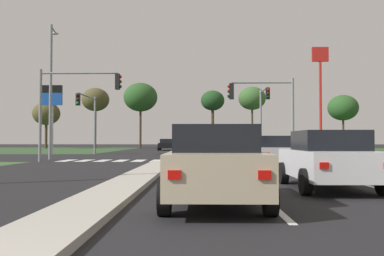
{
  "coord_description": "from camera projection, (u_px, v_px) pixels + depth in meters",
  "views": [
    {
      "loc": [
        2.07,
        -1.77,
        1.3
      ],
      "look_at": [
        1.48,
        28.59,
        2.18
      ],
      "focal_mm": 39.36,
      "sensor_mm": 36.0,
      "label": 1
    }
  ],
  "objects": [
    {
      "name": "ground_plane",
      "position": [
        173.0,
        157.0,
        31.76
      ],
      "size": [
        200.0,
        200.0,
        0.0
      ],
      "primitive_type": "plane",
      "color": "black"
    },
    {
      "name": "grass_verge_far_right",
      "position": [
        377.0,
        150.0,
        55.75
      ],
      "size": [
        35.0,
        35.0,
        0.01
      ],
      "primitive_type": "cube",
      "color": "#2D4C28",
      "rests_on": "ground"
    },
    {
      "name": "median_island_near",
      "position": [
        132.0,
        181.0,
        12.77
      ],
      "size": [
        1.2,
        22.0,
        0.14
      ],
      "primitive_type": "cube",
      "color": "#ADA89E",
      "rests_on": "ground"
    },
    {
      "name": "median_island_far",
      "position": [
        185.0,
        149.0,
        56.74
      ],
      "size": [
        1.2,
        36.0,
        0.14
      ],
      "primitive_type": "cube",
      "color": "gray",
      "rests_on": "ground"
    },
    {
      "name": "lane_dash_near",
      "position": [
        281.0,
        214.0,
        7.42
      ],
      "size": [
        0.14,
        2.0,
        0.01
      ],
      "primitive_type": "cube",
      "color": "silver",
      "rests_on": "ground"
    },
    {
      "name": "lane_dash_second",
      "position": [
        245.0,
        181.0,
        13.41
      ],
      "size": [
        0.14,
        2.0,
        0.01
      ],
      "primitive_type": "cube",
      "color": "silver",
      "rests_on": "ground"
    },
    {
      "name": "lane_dash_third",
      "position": [
        231.0,
        168.0,
        19.41
      ],
      "size": [
        0.14,
        2.0,
        0.01
      ],
      "primitive_type": "cube",
      "color": "silver",
      "rests_on": "ground"
    },
    {
      "name": "edge_line_right",
      "position": [
        347.0,
        180.0,
        13.64
      ],
      "size": [
        0.14,
        24.0,
        0.01
      ],
      "primitive_type": "cube",
      "color": "silver",
      "rests_on": "ground"
    },
    {
      "name": "stop_bar_near",
      "position": [
        230.0,
        162.0,
        24.69
      ],
      "size": [
        6.4,
        0.5,
        0.01
      ],
      "primitive_type": "cube",
      "color": "silver",
      "rests_on": "ground"
    },
    {
      "name": "crosswalk_bar_near",
      "position": [
        67.0,
        161.0,
        26.68
      ],
      "size": [
        0.7,
        2.8,
        0.01
      ],
      "primitive_type": "cube",
      "color": "silver",
      "rests_on": "ground"
    },
    {
      "name": "crosswalk_bar_second",
      "position": [
        85.0,
        161.0,
        26.66
      ],
      "size": [
        0.7,
        2.8,
        0.01
      ],
      "primitive_type": "cube",
      "color": "silver",
      "rests_on": "ground"
    },
    {
      "name": "crosswalk_bar_third",
      "position": [
        103.0,
        161.0,
        26.64
      ],
      "size": [
        0.7,
        2.8,
        0.01
      ],
      "primitive_type": "cube",
      "color": "silver",
      "rests_on": "ground"
    },
    {
      "name": "crosswalk_bar_fourth",
      "position": [
        121.0,
        161.0,
        26.62
      ],
      "size": [
        0.7,
        2.8,
        0.01
      ],
      "primitive_type": "cube",
      "color": "silver",
      "rests_on": "ground"
    },
    {
      "name": "crosswalk_bar_fifth",
      "position": [
        139.0,
        161.0,
        26.6
      ],
      "size": [
        0.7,
        2.8,
        0.01
      ],
      "primitive_type": "cube",
      "color": "silver",
      "rests_on": "ground"
    },
    {
      "name": "crosswalk_bar_sixth",
      "position": [
        157.0,
        161.0,
        26.57
      ],
      "size": [
        0.7,
        2.8,
        0.01
      ],
      "primitive_type": "cube",
      "color": "silver",
      "rests_on": "ground"
    },
    {
      "name": "car_white_near",
      "position": [
        328.0,
        159.0,
        11.21
      ],
      "size": [
        2.05,
        4.15,
        1.55
      ],
      "color": "silver",
      "rests_on": "ground"
    },
    {
      "name": "car_beige_second",
      "position": [
        214.0,
        164.0,
        8.63
      ],
      "size": [
        2.03,
        4.48,
        1.59
      ],
      "color": "#BCAD8E",
      "rests_on": "ground"
    },
    {
      "name": "car_silver_third",
      "position": [
        274.0,
        152.0,
        19.74
      ],
      "size": [
        2.01,
        4.3,
        1.5
      ],
      "color": "#B7B7BC",
      "rests_on": "ground"
    },
    {
      "name": "car_black_fourth",
      "position": [
        167.0,
        144.0,
        53.43
      ],
      "size": [
        2.01,
        4.33,
        1.47
      ],
      "rotation": [
        0.0,
        0.0,
        3.14
      ],
      "color": "black",
      "rests_on": "ground"
    },
    {
      "name": "traffic_signal_far_left",
      "position": [
        89.0,
        112.0,
        36.43
      ],
      "size": [
        0.32,
        5.73,
        5.3
      ],
      "color": "gray",
      "rests_on": "ground"
    },
    {
      "name": "traffic_signal_far_right",
      "position": [
        263.0,
        109.0,
        36.8
      ],
      "size": [
        0.32,
        4.37,
        5.89
      ],
      "color": "gray",
      "rests_on": "ground"
    },
    {
      "name": "traffic_signal_near_right",
      "position": [
        268.0,
        104.0,
        25.14
      ],
      "size": [
        3.99,
        0.32,
        5.01
      ],
      "color": "gray",
      "rests_on": "ground"
    },
    {
      "name": "traffic_signal_near_left",
      "position": [
        70.0,
        97.0,
        25.39
      ],
      "size": [
        5.04,
        0.32,
        5.61
      ],
      "color": "gray",
      "rests_on": "ground"
    },
    {
      "name": "street_lamp_second",
      "position": [
        51.0,
        85.0,
        28.64
      ],
      "size": [
        0.68,
        1.85,
        9.17
      ],
      "color": "gray",
      "rests_on": "ground"
    },
    {
      "name": "pedestrian_at_median",
      "position": [
        181.0,
        142.0,
        42.17
      ],
      "size": [
        0.34,
        0.34,
        1.65
      ],
      "rotation": [
        0.0,
        0.0,
        3.41
      ],
      "color": "#4C4C4C",
      "rests_on": "median_island_far"
    },
    {
      "name": "fastfood_pole_sign",
      "position": [
        320.0,
        75.0,
        46.3
      ],
      "size": [
        1.8,
        0.4,
        11.57
      ],
      "color": "red",
      "rests_on": "ground"
    },
    {
      "name": "fuel_price_totem",
      "position": [
        52.0,
        104.0,
        37.92
      ],
      "size": [
        1.8,
        0.24,
        6.26
      ],
      "color": "silver",
      "rests_on": "ground"
    },
    {
      "name": "treeline_near",
      "position": [
        46.0,
        114.0,
        67.22
      ],
      "size": [
        4.32,
        4.32,
        7.4
      ],
      "color": "#423323",
      "rests_on": "ground"
    },
    {
      "name": "treeline_second",
      "position": [
        95.0,
        100.0,
        67.93
      ],
      "size": [
        4.42,
        4.42,
        9.74
      ],
      "color": "#423323",
      "rests_on": "ground"
    },
    {
      "name": "treeline_third",
      "position": [
        141.0,
        97.0,
        66.54
      ],
      "size": [
        5.34,
        5.34,
        10.37
      ],
      "color": "#423323",
      "rests_on": "ground"
    },
    {
      "name": "treeline_fourth",
      "position": [
        213.0,
        101.0,
        67.13
      ],
      "size": [
        3.77,
        3.77,
        9.24
      ],
      "color": "#423323",
      "rests_on": "ground"
    },
    {
      "name": "treeline_fifth",
      "position": [
        252.0,
        99.0,
        65.65
      ],
      "size": [
        4.26,
        4.26,
        9.65
      ],
      "color": "#423323",
      "rests_on": "ground"
    },
    {
      "name": "treeline_sixth",
      "position": [
        343.0,
        108.0,
        67.54
      ],
      "size": [
        4.83,
        4.83,
        8.57
      ],
      "color": "#423323",
      "rests_on": "ground"
    }
  ]
}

